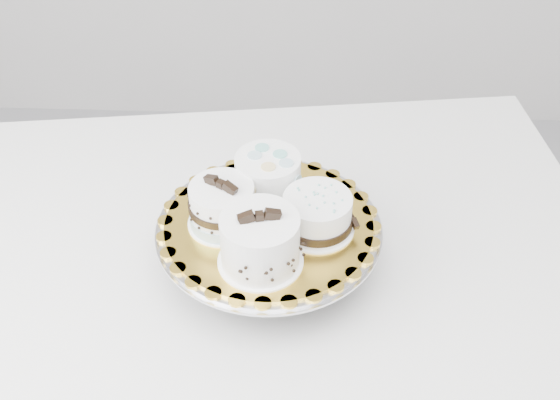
{
  "coord_description": "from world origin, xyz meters",
  "views": [
    {
      "loc": [
        0.07,
        -0.6,
        1.57
      ],
      "look_at": [
        0.04,
        0.16,
        0.91
      ],
      "focal_mm": 45.0,
      "sensor_mm": 36.0,
      "label": 1
    }
  ],
  "objects_px": {
    "cake_swirl": "(260,242)",
    "cake_ribbon": "(318,214)",
    "table": "(245,277)",
    "cake_stand": "(269,239)",
    "cake_dots": "(268,177)",
    "cake_board": "(269,224)",
    "cake_banded": "(222,207)"
  },
  "relations": [
    {
      "from": "cake_board",
      "to": "cake_banded",
      "type": "height_order",
      "value": "cake_banded"
    },
    {
      "from": "cake_swirl",
      "to": "cake_banded",
      "type": "height_order",
      "value": "cake_swirl"
    },
    {
      "from": "cake_stand",
      "to": "cake_banded",
      "type": "relative_size",
      "value": 2.6
    },
    {
      "from": "cake_stand",
      "to": "cake_swirl",
      "type": "height_order",
      "value": "cake_swirl"
    },
    {
      "from": "cake_stand",
      "to": "cake_dots",
      "type": "relative_size",
      "value": 2.79
    },
    {
      "from": "table",
      "to": "cake_stand",
      "type": "bearing_deg",
      "value": -54.96
    },
    {
      "from": "cake_stand",
      "to": "cake_dots",
      "type": "distance_m",
      "value": 0.1
    },
    {
      "from": "table",
      "to": "cake_swirl",
      "type": "bearing_deg",
      "value": -81.63
    },
    {
      "from": "cake_dots",
      "to": "cake_board",
      "type": "bearing_deg",
      "value": -87.69
    },
    {
      "from": "cake_banded",
      "to": "cake_ribbon",
      "type": "distance_m",
      "value": 0.14
    },
    {
      "from": "cake_banded",
      "to": "cake_dots",
      "type": "bearing_deg",
      "value": 78.72
    },
    {
      "from": "cake_stand",
      "to": "cake_swirl",
      "type": "bearing_deg",
      "value": -95.25
    },
    {
      "from": "cake_stand",
      "to": "cake_board",
      "type": "xyz_separation_m",
      "value": [
        -0.0,
        -0.0,
        0.03
      ]
    },
    {
      "from": "table",
      "to": "cake_swirl",
      "type": "height_order",
      "value": "cake_swirl"
    },
    {
      "from": "cake_stand",
      "to": "cake_swirl",
      "type": "distance_m",
      "value": 0.11
    },
    {
      "from": "cake_banded",
      "to": "cake_dots",
      "type": "height_order",
      "value": "cake_banded"
    },
    {
      "from": "cake_swirl",
      "to": "cake_dots",
      "type": "bearing_deg",
      "value": 76.22
    },
    {
      "from": "table",
      "to": "cake_swirl",
      "type": "xyz_separation_m",
      "value": [
        0.04,
        -0.13,
        0.21
      ]
    },
    {
      "from": "cake_stand",
      "to": "cake_dots",
      "type": "height_order",
      "value": "cake_dots"
    },
    {
      "from": "cake_board",
      "to": "cake_ribbon",
      "type": "relative_size",
      "value": 2.37
    },
    {
      "from": "cake_swirl",
      "to": "cake_ribbon",
      "type": "distance_m",
      "value": 0.11
    },
    {
      "from": "cake_swirl",
      "to": "cake_dots",
      "type": "height_order",
      "value": "cake_swirl"
    },
    {
      "from": "cake_stand",
      "to": "cake_dots",
      "type": "xyz_separation_m",
      "value": [
        -0.0,
        0.06,
        0.07
      ]
    },
    {
      "from": "cake_banded",
      "to": "cake_dots",
      "type": "relative_size",
      "value": 1.07
    },
    {
      "from": "cake_stand",
      "to": "cake_ribbon",
      "type": "bearing_deg",
      "value": -6.82
    },
    {
      "from": "cake_dots",
      "to": "table",
      "type": "bearing_deg",
      "value": -162.48
    },
    {
      "from": "cake_board",
      "to": "cake_dots",
      "type": "relative_size",
      "value": 2.56
    },
    {
      "from": "cake_board",
      "to": "table",
      "type": "bearing_deg",
      "value": 132.76
    },
    {
      "from": "cake_swirl",
      "to": "cake_banded",
      "type": "bearing_deg",
      "value": 115.37
    },
    {
      "from": "cake_board",
      "to": "cake_banded",
      "type": "xyz_separation_m",
      "value": [
        -0.07,
        -0.0,
        0.03
      ]
    },
    {
      "from": "table",
      "to": "cake_stand",
      "type": "xyz_separation_m",
      "value": [
        0.05,
        -0.05,
        0.14
      ]
    },
    {
      "from": "cake_stand",
      "to": "cake_dots",
      "type": "bearing_deg",
      "value": 93.97
    }
  ]
}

